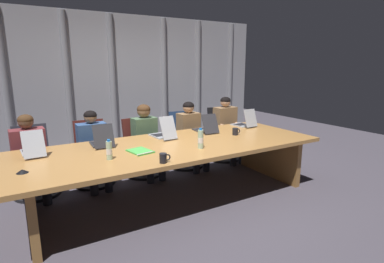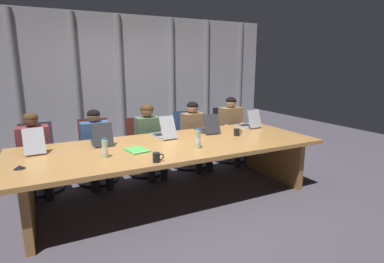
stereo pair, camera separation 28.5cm
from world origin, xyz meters
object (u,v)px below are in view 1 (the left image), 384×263
at_px(office_chair_right_end, 222,140).
at_px(laptop_right_end, 244,123).
at_px(office_chair_right_mid, 185,146).
at_px(conference_mic_left_side, 22,171).
at_px(laptop_right_mid, 205,128).
at_px(office_chair_left_mid, 93,160).
at_px(spiral_notepad, 140,151).
at_px(person_center, 147,136).
at_px(person_right_mid, 191,131).
at_px(office_chair_left_end, 35,169).
at_px(person_left_mid, 94,145).
at_px(office_chair_center, 142,154).
at_px(water_bottle_secondary, 109,150).
at_px(coffee_mug_far, 236,131).
at_px(person_left_end, 30,152).
at_px(water_bottle_primary, 201,139).
at_px(laptop_left_end, 33,149).
at_px(person_right_end, 228,126).
at_px(laptop_center, 163,133).
at_px(coffee_mug_near, 164,158).
at_px(laptop_left_mid, 102,141).

bearing_deg(office_chair_right_end, laptop_right_end, 2.95).
height_order(office_chair_right_mid, conference_mic_left_side, office_chair_right_mid).
height_order(laptop_right_mid, office_chair_left_mid, laptop_right_mid).
bearing_deg(office_chair_right_mid, spiral_notepad, -38.46).
bearing_deg(laptop_right_mid, person_center, 60.46).
bearing_deg(person_right_mid, spiral_notepad, -55.61).
distance_m(office_chair_right_mid, person_right_mid, 0.33).
xyz_separation_m(office_chair_left_end, person_center, (1.57, -0.16, 0.30)).
bearing_deg(person_left_mid, office_chair_left_end, -102.33).
xyz_separation_m(office_chair_left_end, office_chair_center, (1.53, -0.00, -0.01)).
bearing_deg(laptop_right_mid, person_right_mid, -1.39).
distance_m(office_chair_left_end, spiral_notepad, 1.64).
bearing_deg(water_bottle_secondary, coffee_mug_far, 6.67).
relative_size(office_chair_right_mid, person_left_end, 0.84).
bearing_deg(person_center, water_bottle_primary, 5.89).
relative_size(laptop_left_end, person_right_end, 0.42).
bearing_deg(person_right_mid, laptop_right_mid, -9.64).
bearing_deg(water_bottle_primary, office_chair_right_mid, 67.99).
distance_m(laptop_center, coffee_mug_near, 1.12).
distance_m(office_chair_left_mid, office_chair_right_end, 2.37).
distance_m(water_bottle_primary, coffee_mug_far, 0.89).
relative_size(office_chair_right_mid, person_right_end, 0.80).
xyz_separation_m(office_chair_center, person_left_end, (-1.57, -0.15, 0.30)).
height_order(laptop_center, person_left_end, person_left_end).
xyz_separation_m(office_chair_center, water_bottle_secondary, (-0.85, -1.28, 0.50)).
bearing_deg(laptop_center, coffee_mug_far, -115.73).
bearing_deg(office_chair_right_mid, person_right_end, 87.56).
xyz_separation_m(office_chair_center, office_chair_right_mid, (0.80, 0.00, 0.01)).
height_order(laptop_left_mid, office_chair_left_mid, laptop_left_mid).
xyz_separation_m(office_chair_right_end, coffee_mug_near, (-2.01, -1.69, 0.43)).
bearing_deg(person_center, office_chair_right_end, 93.00).
xyz_separation_m(office_chair_right_end, person_right_mid, (-0.77, -0.16, 0.28)).
bearing_deg(laptop_right_end, laptop_left_end, 85.41).
bearing_deg(coffee_mug_near, person_right_end, 37.37).
bearing_deg(coffee_mug_far, water_bottle_primary, -157.07).
xyz_separation_m(laptop_left_end, water_bottle_primary, (1.78, -0.76, 0.06)).
xyz_separation_m(water_bottle_secondary, coffee_mug_near, (0.45, -0.40, -0.05)).
relative_size(office_chair_left_end, person_right_end, 0.80).
bearing_deg(laptop_left_mid, coffee_mug_near, -156.87).
height_order(laptop_left_end, office_chair_center, laptop_left_end).
relative_size(office_chair_left_mid, person_center, 0.82).
height_order(person_right_mid, person_right_end, person_right_end).
bearing_deg(office_chair_right_end, water_bottle_secondary, -56.49).
distance_m(laptop_left_end, office_chair_right_mid, 2.48).
bearing_deg(water_bottle_secondary, person_left_mid, 85.62).
height_order(office_chair_right_end, spiral_notepad, office_chair_right_end).
height_order(laptop_center, person_right_end, person_right_end).
distance_m(laptop_left_mid, coffee_mug_near, 1.09).
bearing_deg(person_center, coffee_mug_far, 45.39).
bearing_deg(office_chair_left_mid, person_center, 81.31).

